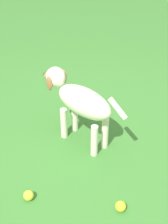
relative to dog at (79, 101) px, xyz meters
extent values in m
plane|color=#38722D|center=(0.13, -0.26, -0.35)|extent=(14.00, 14.00, 0.00)
ellipsoid|color=silver|center=(0.05, -0.01, 0.01)|extent=(0.51, 0.29, 0.21)
cylinder|color=silver|center=(-0.12, -0.03, -0.23)|extent=(0.05, 0.05, 0.26)
cylinder|color=silver|center=(-0.09, 0.08, -0.23)|extent=(0.05, 0.05, 0.26)
cylinder|color=silver|center=(0.18, -0.11, -0.23)|extent=(0.05, 0.05, 0.26)
cylinder|color=silver|center=(0.21, 0.01, -0.23)|extent=(0.05, 0.05, 0.26)
ellipsoid|color=silver|center=(-0.23, 0.06, 0.10)|extent=(0.18, 0.17, 0.16)
ellipsoid|color=#9E663D|center=(-0.30, 0.07, 0.08)|extent=(0.12, 0.09, 0.06)
sphere|color=black|center=(-0.35, 0.08, 0.08)|extent=(0.03, 0.03, 0.03)
ellipsoid|color=#9E663D|center=(-0.24, -0.02, 0.08)|extent=(0.06, 0.04, 0.12)
ellipsoid|color=#9E663D|center=(-0.21, 0.13, 0.08)|extent=(0.06, 0.04, 0.12)
cylinder|color=silver|center=(0.33, -0.08, 0.09)|extent=(0.16, 0.07, 0.12)
sphere|color=#CED233|center=(0.02, -0.67, -0.32)|extent=(0.07, 0.07, 0.07)
sphere|color=yellow|center=(0.55, -0.47, -0.32)|extent=(0.07, 0.07, 0.07)
camera|label=1|loc=(0.95, -1.64, 1.22)|focal=50.16mm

